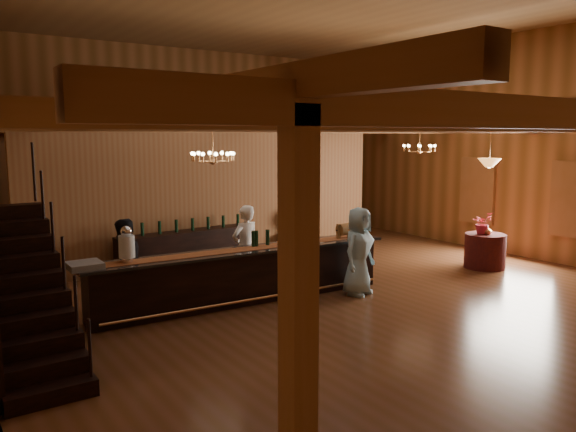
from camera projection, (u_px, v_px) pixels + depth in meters
floor at (324, 289)px, 11.03m from camera, size 14.00×14.00×0.00m
wall_back at (177, 144)px, 16.37m from camera, size 12.00×0.10×5.50m
wall_right at (515, 146)px, 13.98m from camera, size 0.10×14.00×5.50m
beam_grid at (309, 123)px, 10.99m from camera, size 11.90×13.90×0.39m
support_posts at (341, 212)px, 10.39m from camera, size 9.20×10.20×3.20m
partition_wall at (218, 197)px, 13.40m from camera, size 9.00×0.18×3.10m
window_right_front at (573, 200)px, 12.81m from camera, size 0.12×1.05×1.75m
window_right_back at (478, 191)px, 14.94m from camera, size 0.12×1.05×1.75m
staircase at (26, 292)px, 7.25m from camera, size 1.00×2.80×2.00m
backroom_boxes at (192, 227)px, 15.30m from camera, size 4.10×0.60×1.10m
tasting_bar at (244, 275)px, 10.16m from camera, size 5.84×1.05×0.98m
beverage_dispenser at (127, 245)px, 9.03m from camera, size 0.26×0.26×0.60m
glass_rack_tray at (85, 265)px, 8.63m from camera, size 0.50×0.50×0.10m
raffle_drum at (344, 230)px, 11.16m from camera, size 0.34×0.24×0.30m
bar_bottle_0 at (253, 239)px, 10.30m from camera, size 0.07×0.07×0.30m
bar_bottle_1 at (256, 239)px, 10.33m from camera, size 0.07×0.07×0.30m
bar_bottle_2 at (268, 237)px, 10.45m from camera, size 0.07×0.07×0.30m
backbar_shelf at (185, 250)px, 12.62m from camera, size 3.15×0.68×0.88m
round_table at (485, 251)px, 12.80m from camera, size 0.91×0.91×0.79m
chandelier_left at (213, 156)px, 10.42m from camera, size 0.80×0.80×0.74m
chandelier_right at (419, 148)px, 14.21m from camera, size 0.80×0.80×0.67m
pendant_lamp at (489, 163)px, 12.51m from camera, size 0.52×0.52×0.90m
bartender at (245, 248)px, 10.94m from camera, size 0.66×0.49×1.67m
staff_second at (123, 265)px, 9.59m from camera, size 0.95×0.85×1.60m
guest at (359, 251)px, 10.58m from camera, size 0.95×0.76×1.68m
floor_plant at (289, 231)px, 14.44m from camera, size 0.75×0.67×1.14m
table_flowers at (482, 223)px, 12.71m from camera, size 0.46×0.40×0.50m
table_vase at (488, 228)px, 12.64m from camera, size 0.15×0.15×0.31m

